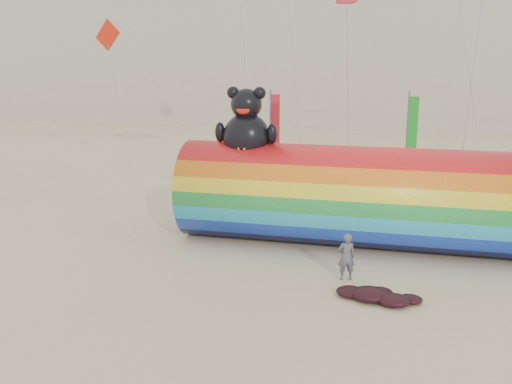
% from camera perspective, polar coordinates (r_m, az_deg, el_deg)
% --- Properties ---
extents(ground, '(160.00, 160.00, 0.00)m').
position_cam_1_polar(ground, '(20.43, -2.39, -7.45)').
color(ground, '#CCB58C').
rests_on(ground, ground).
extents(hotel_building, '(60.40, 15.40, 20.60)m').
position_cam_1_polar(hotel_building, '(66.61, -1.38, 16.20)').
color(hotel_building, '#B7AD99').
rests_on(hotel_building, ground).
extents(windsock_assembly, '(13.47, 4.10, 6.21)m').
position_cam_1_polar(windsock_assembly, '(22.47, 9.56, -0.16)').
color(windsock_assembly, red).
rests_on(windsock_assembly, ground).
extents(kite_handler, '(0.68, 0.55, 1.61)m').
position_cam_1_polar(kite_handler, '(19.25, 9.02, -6.40)').
color(kite_handler, '#4E5255').
rests_on(kite_handler, ground).
extents(fabric_bundle, '(2.62, 1.35, 0.41)m').
position_cam_1_polar(fabric_bundle, '(18.06, 11.98, -10.08)').
color(fabric_bundle, black).
rests_on(fabric_bundle, ground).
extents(festival_banners, '(9.85, 2.76, 5.20)m').
position_cam_1_polar(festival_banners, '(35.02, 5.59, 5.86)').
color(festival_banners, '#59595E').
rests_on(festival_banners, ground).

